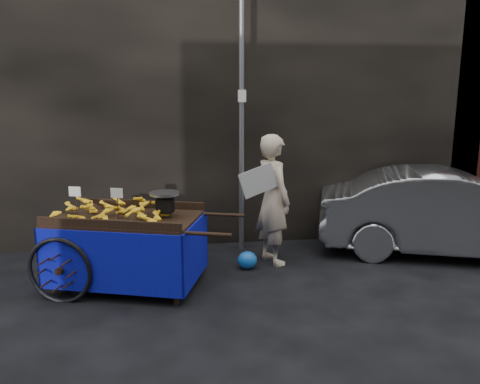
{
  "coord_description": "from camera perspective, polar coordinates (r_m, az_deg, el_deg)",
  "views": [
    {
      "loc": [
        -0.73,
        -5.8,
        2.41
      ],
      "look_at": [
        0.16,
        0.5,
        1.09
      ],
      "focal_mm": 35.0,
      "sensor_mm": 36.0,
      "label": 1
    }
  ],
  "objects": [
    {
      "name": "street_pole",
      "position": [
        7.19,
        0.19,
        8.49
      ],
      "size": [
        0.12,
        0.1,
        4.0
      ],
      "color": "slate",
      "rests_on": "ground"
    },
    {
      "name": "banana_cart",
      "position": [
        6.09,
        -14.15,
        -3.78
      ],
      "size": [
        2.66,
        1.78,
        1.33
      ],
      "rotation": [
        0.0,
        0.0,
        -0.31
      ],
      "color": "black",
      "rests_on": "ground"
    },
    {
      "name": "parked_car",
      "position": [
        7.82,
        24.38,
        -2.35
      ],
      "size": [
        4.19,
        2.57,
        1.3
      ],
      "primitive_type": "imported",
      "rotation": [
        0.0,
        0.0,
        1.24
      ],
      "color": "#B2B5BA",
      "rests_on": "ground"
    },
    {
      "name": "vendor",
      "position": [
        6.73,
        4.02,
        -0.91
      ],
      "size": [
        0.88,
        0.8,
        1.88
      ],
      "rotation": [
        0.0,
        0.0,
        1.93
      ],
      "color": "beige",
      "rests_on": "ground"
    },
    {
      "name": "ground",
      "position": [
        6.32,
        -0.85,
        -10.7
      ],
      "size": [
        80.0,
        80.0,
        0.0
      ],
      "primitive_type": "plane",
      "color": "black",
      "rests_on": "ground"
    },
    {
      "name": "building_wall",
      "position": [
        8.48,
        -0.46,
        12.32
      ],
      "size": [
        13.5,
        2.0,
        5.0
      ],
      "color": "black",
      "rests_on": "ground"
    },
    {
      "name": "plastic_bag",
      "position": [
        6.67,
        0.89,
        -8.32
      ],
      "size": [
        0.28,
        0.23,
        0.25
      ],
      "primitive_type": "ellipsoid",
      "color": "blue",
      "rests_on": "ground"
    }
  ]
}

